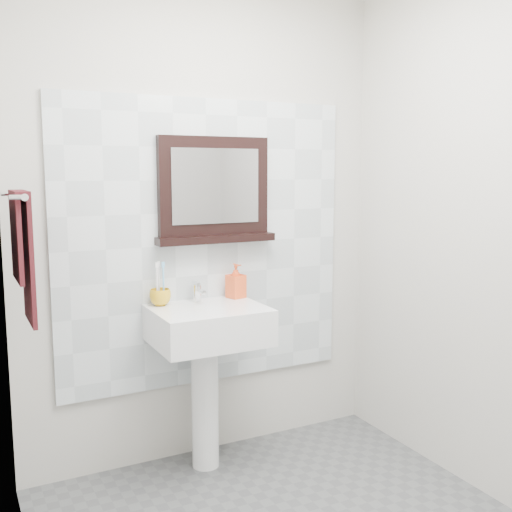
{
  "coord_description": "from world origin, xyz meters",
  "views": [
    {
      "loc": [
        -1.2,
        -1.83,
        1.53
      ],
      "look_at": [
        0.02,
        0.55,
        1.15
      ],
      "focal_mm": 42.0,
      "sensor_mm": 36.0,
      "label": 1
    }
  ],
  "objects_px": {
    "pedestal_sink": "(208,343)",
    "soap_dispenser": "(236,281)",
    "toothbrush_cup": "(160,297)",
    "hand_towel": "(23,247)",
    "framed_mirror": "(214,193)"
  },
  "relations": [
    {
      "from": "pedestal_sink",
      "to": "soap_dispenser",
      "type": "height_order",
      "value": "soap_dispenser"
    },
    {
      "from": "toothbrush_cup",
      "to": "hand_towel",
      "type": "height_order",
      "value": "hand_towel"
    },
    {
      "from": "pedestal_sink",
      "to": "toothbrush_cup",
      "type": "height_order",
      "value": "pedestal_sink"
    },
    {
      "from": "soap_dispenser",
      "to": "hand_towel",
      "type": "height_order",
      "value": "hand_towel"
    },
    {
      "from": "toothbrush_cup",
      "to": "framed_mirror",
      "type": "relative_size",
      "value": 0.16
    },
    {
      "from": "soap_dispenser",
      "to": "framed_mirror",
      "type": "distance_m",
      "value": 0.48
    },
    {
      "from": "hand_towel",
      "to": "pedestal_sink",
      "type": "bearing_deg",
      "value": 6.3
    },
    {
      "from": "pedestal_sink",
      "to": "hand_towel",
      "type": "height_order",
      "value": "hand_towel"
    },
    {
      "from": "pedestal_sink",
      "to": "framed_mirror",
      "type": "xyz_separation_m",
      "value": [
        0.12,
        0.19,
        0.74
      ]
    },
    {
      "from": "soap_dispenser",
      "to": "hand_towel",
      "type": "relative_size",
      "value": 0.33
    },
    {
      "from": "pedestal_sink",
      "to": "soap_dispenser",
      "type": "bearing_deg",
      "value": 31.05
    },
    {
      "from": "toothbrush_cup",
      "to": "hand_towel",
      "type": "xyz_separation_m",
      "value": [
        -0.66,
        -0.23,
        0.32
      ]
    },
    {
      "from": "hand_towel",
      "to": "toothbrush_cup",
      "type": "bearing_deg",
      "value": 19.51
    },
    {
      "from": "toothbrush_cup",
      "to": "hand_towel",
      "type": "relative_size",
      "value": 0.19
    },
    {
      "from": "framed_mirror",
      "to": "toothbrush_cup",
      "type": "bearing_deg",
      "value": -171.4
    }
  ]
}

